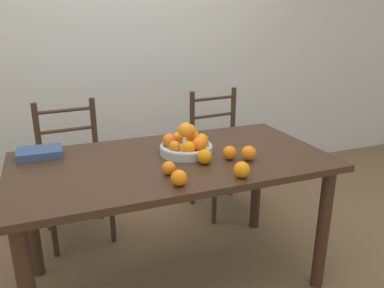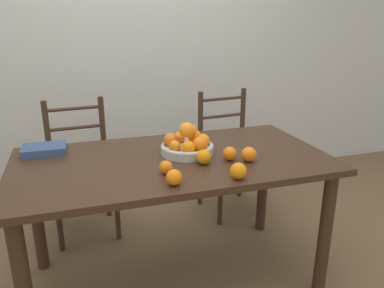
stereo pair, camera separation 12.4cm
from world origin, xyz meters
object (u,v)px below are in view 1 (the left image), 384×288
Objects in this scene: orange_loose_1 at (169,168)px; orange_loose_4 at (242,170)px; book_stack at (40,153)px; fruit_bowl at (187,144)px; orange_loose_2 at (179,178)px; chair_left at (74,174)px; chair_right at (221,153)px; orange_loose_5 at (230,153)px; orange_loose_3 at (205,157)px; orange_loose_0 at (249,153)px.

orange_loose_4 is (0.31, -0.16, 0.01)m from orange_loose_1.
fruit_bowl is at bearing -18.00° from book_stack.
orange_loose_1 is 0.14m from orange_loose_2.
chair_right is (1.13, -0.00, 0.00)m from chair_left.
fruit_bowl is 3.98× the size of orange_loose_2.
chair_left reaches higher than fruit_bowl.
orange_loose_4 is at bearing -103.52° from orange_loose_5.
orange_loose_5 is at bearing 30.49° from orange_loose_2.
orange_loose_3 is at bearing 43.54° from orange_loose_2.
orange_loose_1 is 0.37m from orange_loose_5.
orange_loose_5 is at bearing -119.37° from chair_right.
orange_loose_3 reaches higher than book_stack.
orange_loose_0 is 0.08× the size of chair_right.
orange_loose_1 is at bearing -40.58° from book_stack.
orange_loose_5 is (0.15, 0.01, -0.00)m from orange_loose_3.
book_stack is at bearing -166.74° from chair_right.
orange_loose_0 is 1.02m from chair_right.
fruit_bowl is 0.18m from orange_loose_3.
fruit_bowl is at bearing 136.68° from orange_loose_5.
fruit_bowl reaches higher than orange_loose_4.
orange_loose_4 is 1.06× the size of orange_loose_5.
orange_loose_5 is at bearing 151.99° from orange_loose_0.
chair_right is at bearing 51.22° from fruit_bowl.
orange_loose_3 is (0.03, -0.18, -0.02)m from fruit_bowl.
orange_loose_1 is 0.34m from orange_loose_4.
fruit_bowl is 0.96m from chair_right.
fruit_bowl is at bearing -55.42° from chair_left.
book_stack is at bearing 162.00° from fruit_bowl.
fruit_bowl is 0.31m from orange_loose_1.
orange_loose_2 is 0.99× the size of orange_loose_5.
orange_loose_0 reaches higher than orange_loose_3.
orange_loose_4 reaches higher than orange_loose_2.
orange_loose_2 is 0.30m from orange_loose_4.
orange_loose_5 is at bearing -53.84° from chair_left.
orange_loose_4 is (0.09, -0.22, 0.00)m from orange_loose_3.
fruit_bowl is 0.31× the size of chair_right.
fruit_bowl reaches higher than orange_loose_1.
orange_loose_1 is at bearing -133.94° from chair_right.
chair_left is at bearing 109.91° from orange_loose_2.
orange_loose_5 reaches higher than book_stack.
orange_loose_0 is 1.19× the size of orange_loose_1.
orange_loose_5 is 1.19m from chair_left.
orange_loose_5 is (0.36, 0.08, 0.00)m from orange_loose_1.
orange_loose_2 is at bearing -74.83° from chair_left.
orange_loose_2 is 0.32× the size of book_stack.
chair_right is (0.74, 1.07, -0.34)m from orange_loose_2.
orange_loose_2 is 1.19m from chair_left.
orange_loose_5 is 1.02m from book_stack.
orange_loose_4 is at bearing -67.64° from orange_loose_3.
chair_left is at bearing 130.90° from orange_loose_5.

